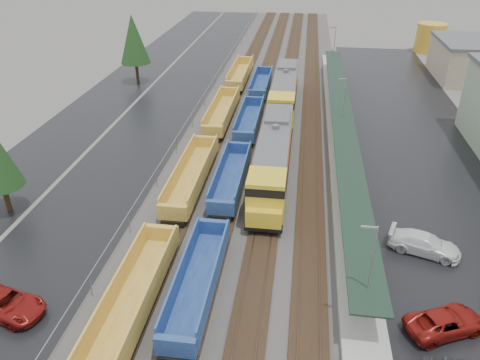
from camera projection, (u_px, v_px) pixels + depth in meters
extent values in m
cube|color=#302D2B|center=(269.00, 109.00, 67.28)|extent=(20.00, 160.00, 0.08)
cube|color=black|center=(228.00, 107.00, 67.94)|extent=(2.60, 160.00, 0.15)
cube|color=#473326|center=(223.00, 106.00, 67.97)|extent=(0.08, 160.00, 0.07)
cube|color=#473326|center=(233.00, 106.00, 67.80)|extent=(0.08, 160.00, 0.07)
cube|color=black|center=(256.00, 108.00, 67.46)|extent=(2.60, 160.00, 0.15)
cube|color=#473326|center=(251.00, 107.00, 67.49)|extent=(0.08, 160.00, 0.07)
cube|color=#473326|center=(261.00, 108.00, 67.32)|extent=(0.08, 160.00, 0.07)
cube|color=black|center=(283.00, 109.00, 66.98)|extent=(2.60, 160.00, 0.15)
cube|color=#473326|center=(278.00, 108.00, 67.02)|extent=(0.08, 160.00, 0.07)
cube|color=#473326|center=(288.00, 109.00, 66.84)|extent=(0.08, 160.00, 0.07)
cube|color=black|center=(312.00, 111.00, 66.51)|extent=(2.60, 160.00, 0.15)
cube|color=#473326|center=(306.00, 110.00, 66.54)|extent=(0.08, 160.00, 0.07)
cube|color=#473326|center=(317.00, 110.00, 66.37)|extent=(0.08, 160.00, 0.07)
cube|color=black|center=(168.00, 105.00, 69.09)|extent=(10.00, 160.00, 0.02)
cube|color=black|center=(104.00, 102.00, 70.28)|extent=(9.00, 160.00, 0.02)
cube|color=black|center=(420.00, 146.00, 56.36)|extent=(16.00, 100.00, 0.02)
cube|color=#9E9B93|center=(340.00, 139.00, 57.34)|extent=(3.00, 80.00, 0.70)
cylinder|color=gray|center=(358.00, 256.00, 34.94)|extent=(0.16, 0.16, 2.40)
cylinder|color=gray|center=(346.00, 165.00, 47.92)|extent=(0.16, 0.16, 2.40)
cylinder|color=gray|center=(339.00, 113.00, 60.91)|extent=(0.16, 0.16, 2.40)
cylinder|color=gray|center=(335.00, 79.00, 73.90)|extent=(0.16, 0.16, 2.40)
cylinder|color=gray|center=(332.00, 55.00, 86.88)|extent=(0.16, 0.16, 2.40)
cube|color=black|center=(343.00, 118.00, 55.95)|extent=(2.60, 65.00, 0.15)
cylinder|color=gray|center=(369.00, 279.00, 29.59)|extent=(0.12, 0.12, 8.00)
cube|color=gray|center=(369.00, 227.00, 27.75)|extent=(1.00, 0.15, 0.12)
cylinder|color=gray|center=(343.00, 111.00, 55.56)|extent=(0.12, 0.12, 8.00)
cube|color=gray|center=(342.00, 79.00, 53.73)|extent=(1.00, 0.15, 0.12)
cylinder|color=gray|center=(334.00, 50.00, 81.53)|extent=(0.12, 0.12, 8.00)
cube|color=gray|center=(333.00, 27.00, 79.70)|extent=(1.00, 0.15, 0.12)
cylinder|color=gray|center=(91.00, 287.00, 33.32)|extent=(0.08, 0.08, 2.00)
cylinder|color=gray|center=(129.00, 224.00, 40.25)|extent=(0.08, 0.08, 2.00)
cylinder|color=gray|center=(156.00, 179.00, 47.17)|extent=(0.08, 0.08, 2.00)
cylinder|color=gray|center=(177.00, 146.00, 54.10)|extent=(0.08, 0.08, 2.00)
cylinder|color=gray|center=(192.00, 120.00, 61.02)|extent=(0.08, 0.08, 2.00)
cylinder|color=gray|center=(205.00, 100.00, 67.95)|extent=(0.08, 0.08, 2.00)
cylinder|color=gray|center=(215.00, 83.00, 74.87)|extent=(0.08, 0.08, 2.00)
cylinder|color=gray|center=(223.00, 70.00, 81.80)|extent=(0.08, 0.08, 2.00)
cylinder|color=gray|center=(230.00, 58.00, 88.73)|extent=(0.08, 0.08, 2.00)
cylinder|color=gray|center=(236.00, 48.00, 95.65)|extent=(0.08, 0.08, 2.00)
cylinder|color=gray|center=(241.00, 39.00, 102.58)|extent=(0.08, 0.08, 2.00)
cylinder|color=gray|center=(246.00, 32.00, 109.50)|extent=(0.08, 0.08, 2.00)
cylinder|color=gray|center=(250.00, 25.00, 116.43)|extent=(0.08, 0.08, 2.00)
cylinder|color=gray|center=(254.00, 19.00, 123.35)|extent=(0.08, 0.08, 2.00)
cylinder|color=gray|center=(257.00, 14.00, 130.28)|extent=(0.08, 0.08, 2.00)
cube|color=gray|center=(204.00, 93.00, 67.46)|extent=(0.05, 160.00, 0.05)
cylinder|color=#332316|center=(7.00, 198.00, 43.30)|extent=(0.50, 0.50, 2.70)
cylinder|color=#332316|center=(137.00, 73.00, 77.90)|extent=(0.50, 0.50, 3.30)
cone|color=black|center=(134.00, 39.00, 75.23)|extent=(4.84, 4.84, 7.70)
cube|color=black|center=(273.00, 170.00, 49.07)|extent=(3.29, 21.90, 0.44)
cube|color=gold|center=(274.00, 150.00, 49.11)|extent=(3.07, 17.52, 3.29)
cube|color=gold|center=(266.00, 195.00, 40.66)|extent=(3.29, 3.50, 3.72)
cube|color=black|center=(267.00, 184.00, 40.13)|extent=(3.34, 3.56, 0.77)
cube|color=gold|center=(264.00, 217.00, 39.49)|extent=(3.07, 1.10, 1.53)
cube|color=#59595B|center=(275.00, 134.00, 48.26)|extent=(3.12, 17.52, 0.38)
cube|color=maroon|center=(259.00, 160.00, 49.94)|extent=(0.04, 17.52, 0.38)
cube|color=maroon|center=(288.00, 162.00, 49.56)|extent=(0.04, 17.52, 0.38)
cube|color=black|center=(273.00, 174.00, 49.28)|extent=(2.41, 6.57, 0.66)
cube|color=black|center=(266.00, 212.00, 42.59)|extent=(2.63, 4.38, 0.55)
cube|color=black|center=(278.00, 143.00, 55.86)|extent=(2.63, 4.38, 0.55)
cylinder|color=#59595B|center=(276.00, 127.00, 49.05)|extent=(0.77, 0.77, 0.55)
cube|color=#59595B|center=(278.00, 116.00, 51.92)|extent=(2.63, 4.38, 0.55)
cube|color=black|center=(284.00, 103.00, 67.25)|extent=(3.29, 21.90, 0.44)
cube|color=gold|center=(285.00, 88.00, 67.29)|extent=(3.07, 17.52, 3.29)
cube|color=gold|center=(281.00, 110.00, 58.84)|extent=(3.29, 3.50, 3.72)
cube|color=black|center=(281.00, 102.00, 58.31)|extent=(3.34, 3.56, 0.77)
cube|color=gold|center=(280.00, 124.00, 57.67)|extent=(3.07, 1.10, 1.53)
cube|color=#59595B|center=(286.00, 76.00, 66.44)|extent=(3.12, 17.52, 0.38)
cube|color=maroon|center=(274.00, 96.00, 68.11)|extent=(0.04, 17.52, 0.38)
cube|color=maroon|center=(295.00, 97.00, 67.74)|extent=(0.04, 17.52, 0.38)
cube|color=black|center=(284.00, 106.00, 67.46)|extent=(2.41, 6.57, 0.66)
cube|color=black|center=(281.00, 125.00, 60.77)|extent=(2.63, 4.38, 0.55)
cube|color=black|center=(286.00, 88.00, 74.04)|extent=(2.63, 4.38, 0.55)
cylinder|color=#59595B|center=(286.00, 71.00, 67.23)|extent=(0.77, 0.77, 0.55)
cube|color=#59595B|center=(287.00, 66.00, 70.10)|extent=(2.63, 4.38, 0.55)
cube|color=#AC862F|center=(133.00, 305.00, 31.88)|extent=(2.67, 14.46, 0.26)
cube|color=#AC862F|center=(113.00, 293.00, 31.59)|extent=(0.15, 14.46, 1.85)
cube|color=#AC862F|center=(149.00, 297.00, 31.28)|extent=(0.15, 14.46, 1.85)
cube|color=#AC862F|center=(162.00, 234.00, 37.97)|extent=(2.67, 0.51, 1.44)
cube|color=black|center=(161.00, 249.00, 37.85)|extent=(2.06, 2.26, 0.51)
cube|color=#AC862F|center=(192.00, 179.00, 47.52)|extent=(2.67, 14.46, 0.26)
cube|color=#AC862F|center=(179.00, 170.00, 47.22)|extent=(0.15, 14.46, 1.85)
cube|color=#AC862F|center=(204.00, 172.00, 46.92)|extent=(0.15, 14.46, 1.85)
cube|color=#AC862F|center=(173.00, 212.00, 40.73)|extent=(2.67, 0.51, 1.44)
cube|color=#AC862F|center=(206.00, 142.00, 53.61)|extent=(2.67, 0.51, 1.44)
cube|color=black|center=(175.00, 218.00, 41.85)|extent=(2.06, 2.26, 0.51)
cube|color=black|center=(206.00, 153.00, 53.49)|extent=(2.06, 2.26, 0.51)
cube|color=#AC862F|center=(222.00, 115.00, 63.16)|extent=(2.67, 14.46, 0.26)
cube|color=#AC862F|center=(213.00, 108.00, 62.86)|extent=(0.15, 14.46, 1.85)
cube|color=#AC862F|center=(232.00, 109.00, 62.55)|extent=(0.15, 14.46, 1.85)
cube|color=#AC862F|center=(212.00, 131.00, 56.37)|extent=(2.67, 0.51, 1.44)
cube|color=#AC862F|center=(231.00, 92.00, 69.25)|extent=(2.67, 0.51, 1.44)
cube|color=black|center=(213.00, 137.00, 57.49)|extent=(2.06, 2.26, 0.51)
cube|color=black|center=(230.00, 100.00, 69.12)|extent=(2.06, 2.26, 0.51)
cube|color=#AC862F|center=(240.00, 76.00, 78.79)|extent=(2.67, 14.46, 0.26)
cube|color=#AC862F|center=(233.00, 71.00, 78.50)|extent=(0.15, 14.46, 1.85)
cube|color=#AC862F|center=(248.00, 71.00, 78.19)|extent=(0.15, 14.46, 1.85)
cube|color=#AC862F|center=(234.00, 86.00, 72.01)|extent=(2.67, 0.51, 1.44)
cube|color=#AC862F|center=(246.00, 61.00, 84.88)|extent=(2.67, 0.51, 1.44)
cube|color=black|center=(235.00, 91.00, 73.13)|extent=(2.06, 2.26, 0.51)
cube|color=black|center=(245.00, 67.00, 84.76)|extent=(2.06, 2.26, 0.51)
cube|color=navy|center=(198.00, 285.00, 33.72)|extent=(2.58, 12.11, 0.25)
cube|color=navy|center=(181.00, 274.00, 33.43)|extent=(0.15, 12.11, 1.78)
cube|color=navy|center=(215.00, 277.00, 33.14)|extent=(0.15, 12.11, 1.78)
cube|color=navy|center=(175.00, 346.00, 27.97)|extent=(2.58, 0.50, 1.39)
cube|color=navy|center=(214.00, 228.00, 38.80)|extent=(2.58, 0.50, 1.39)
cube|color=black|center=(179.00, 349.00, 29.05)|extent=(1.98, 2.18, 0.50)
cube|color=black|center=(213.00, 242.00, 38.68)|extent=(1.98, 2.18, 0.50)
cube|color=navy|center=(231.00, 181.00, 47.21)|extent=(2.58, 12.11, 0.25)
cube|color=navy|center=(219.00, 172.00, 46.92)|extent=(0.15, 12.11, 1.78)
cube|color=navy|center=(243.00, 174.00, 46.63)|extent=(0.15, 12.11, 1.78)
cube|color=navy|center=(220.00, 208.00, 41.46)|extent=(2.58, 0.50, 1.39)
cube|color=navy|center=(240.00, 148.00, 52.29)|extent=(2.58, 0.50, 1.39)
cube|color=black|center=(222.00, 213.00, 42.54)|extent=(1.98, 2.18, 0.50)
cube|color=black|center=(239.00, 159.00, 52.17)|extent=(1.98, 2.18, 0.50)
cube|color=navy|center=(250.00, 123.00, 60.70)|extent=(2.58, 12.11, 0.25)
cube|color=navy|center=(240.00, 116.00, 60.41)|extent=(0.15, 12.11, 1.78)
cube|color=navy|center=(259.00, 117.00, 60.12)|extent=(0.15, 12.11, 1.78)
cube|color=navy|center=(243.00, 137.00, 54.95)|extent=(2.58, 0.50, 1.39)
cube|color=navy|center=(255.00, 102.00, 65.78)|extent=(2.58, 0.50, 1.39)
cube|color=black|center=(244.00, 143.00, 56.03)|extent=(1.98, 2.18, 0.50)
cube|color=black|center=(254.00, 110.00, 65.66)|extent=(1.98, 2.18, 0.50)
cube|color=navy|center=(261.00, 86.00, 74.19)|extent=(2.58, 12.11, 0.25)
cube|color=navy|center=(254.00, 80.00, 73.90)|extent=(0.15, 12.11, 1.78)
cube|color=navy|center=(269.00, 81.00, 73.61)|extent=(0.15, 12.11, 1.78)
cube|color=navy|center=(257.00, 95.00, 68.44)|extent=(2.58, 0.50, 1.39)
cube|color=navy|center=(265.00, 71.00, 79.27)|extent=(2.58, 0.50, 1.39)
cube|color=black|center=(258.00, 99.00, 69.52)|extent=(1.98, 2.18, 0.50)
cube|color=black|center=(264.00, 78.00, 79.15)|extent=(1.98, 2.18, 0.50)
cylinder|color=gold|center=(430.00, 38.00, 95.39)|extent=(5.74, 5.74, 5.74)
imported|color=maroon|center=(5.00, 304.00, 32.12)|extent=(3.97, 6.27, 1.61)
imported|color=maroon|center=(445.00, 322.00, 30.71)|extent=(4.51, 5.93, 1.50)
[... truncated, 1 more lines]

